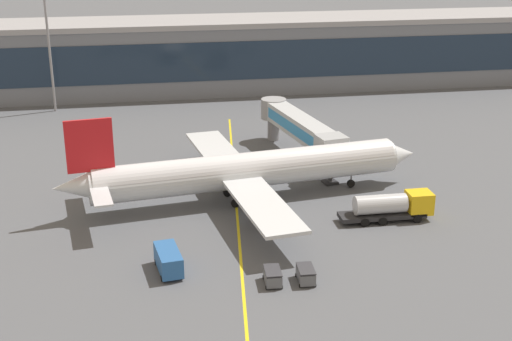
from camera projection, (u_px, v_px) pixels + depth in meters
name	position (u px, v px, depth m)	size (l,w,h in m)	color
ground_plane	(265.00, 215.00, 81.67)	(700.00, 700.00, 0.00)	#515459
apron_lead_in_line	(237.00, 210.00, 83.02)	(0.30, 80.00, 0.01)	yellow
terminal_building	(291.00, 52.00, 142.05)	(194.18, 16.41, 14.10)	slate
main_airliner	(247.00, 170.00, 84.79)	(45.97, 36.61, 11.89)	silver
jet_bridge	(298.00, 126.00, 99.34)	(7.57, 23.84, 6.59)	#B2B7BC
fuel_tanker	(392.00, 206.00, 79.71)	(10.82, 2.78, 3.25)	#232326
crew_van	(169.00, 260.00, 68.12)	(2.73, 5.23, 2.30)	#285B9E
baggage_cart_0	(273.00, 276.00, 66.09)	(1.75, 2.73, 1.48)	#595B60
baggage_cart_1	(306.00, 274.00, 66.45)	(1.75, 2.73, 1.48)	#595B60
apron_light_mast_1	(47.00, 30.00, 120.86)	(2.80, 0.50, 25.10)	gray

